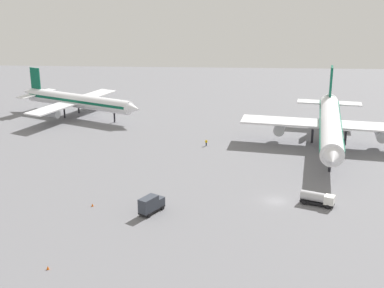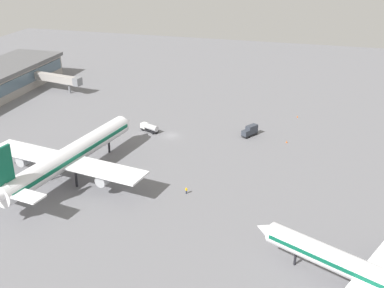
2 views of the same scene
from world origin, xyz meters
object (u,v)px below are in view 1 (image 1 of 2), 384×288
Objects in this scene: ground_crew_worker at (206,143)px; airplane_taxiing at (330,124)px; catering_truck at (151,204)px; safety_cone_near_gate at (48,268)px; safety_cone_mid_apron at (92,205)px; airplane_at_gate at (77,101)px; fuel_truck at (317,198)px.

airplane_taxiing is at bearing -78.02° from ground_crew_worker.
airplane_taxiing is 55.94m from catering_truck.
safety_cone_near_gate and safety_cone_mid_apron have the same top height.
catering_truck is at bearing -39.84° from airplane_at_gate.
catering_truck is (-65.01, -30.36, -3.19)m from airplane_at_gate.
airplane_at_gate is 68.98× the size of safety_cone_mid_apron.
catering_truck reaches higher than safety_cone_near_gate.
safety_cone_near_gate is (-25.09, 43.86, -1.09)m from fuel_truck.
safety_cone_near_gate is at bearing -53.28° from airplane_at_gate.
airplane_taxiing reaches higher than safety_cone_mid_apron.
catering_truck is (-39.32, 39.54, -4.43)m from airplane_taxiing.
airplane_taxiing is 9.59× the size of catering_truck.
safety_cone_mid_apron is (2.17, 11.40, -1.40)m from catering_truck.
catering_truck is at bearing 178.72° from ground_crew_worker.
airplane_taxiing is at bearing -13.08° from catering_truck.
airplane_taxiing reaches higher than safety_cone_near_gate.
fuel_truck is 31.36m from catering_truck.
fuel_truck is (-34.26, 8.59, -4.74)m from airplane_taxiing.
catering_truck is 23.87m from safety_cone_near_gate.
ground_crew_worker is at bearing -20.33° from safety_cone_near_gate.
fuel_truck is 10.90× the size of safety_cone_near_gate.
safety_cone_near_gate is at bearing 171.36° from ground_crew_worker.
fuel_truck reaches higher than ground_crew_worker.
ground_crew_worker is 63.13m from safety_cone_near_gate.
airplane_at_gate reaches higher than fuel_truck.
airplane_at_gate is 85.81m from fuel_truck.
airplane_taxiing is 8.44× the size of fuel_truck.
fuel_truck is 3.91× the size of ground_crew_worker.
ground_crew_worker is at bearing -79.79° from airplane_taxiing.
airplane_at_gate is 7.19× the size of catering_truck.
catering_truck reaches higher than safety_cone_mid_apron.
ground_crew_worker is at bearing -28.89° from safety_cone_mid_apron.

